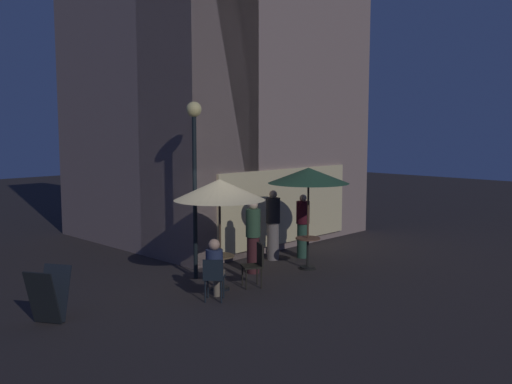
{
  "coord_description": "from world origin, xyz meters",
  "views": [
    {
      "loc": [
        -7.78,
        -9.07,
        3.45
      ],
      "look_at": [
        1.2,
        -0.3,
        2.03
      ],
      "focal_mm": 39.87,
      "sensor_mm": 36.0,
      "label": 1
    }
  ],
  "objects_px": {
    "patio_umbrella_0": "(308,176)",
    "cafe_table_0": "(308,248)",
    "patron_standing_1": "(253,236)",
    "patron_standing_3": "(303,226)",
    "street_lamp_near_corner": "(194,152)",
    "cafe_chair_0": "(214,275)",
    "cafe_table_1": "(220,267)",
    "patron_standing_2": "(273,225)",
    "cafe_chair_1": "(256,261)",
    "menu_sandwich_board": "(49,295)",
    "patio_umbrella_1": "(220,190)",
    "patron_seated_0": "(215,265)"
  },
  "relations": [
    {
      "from": "patron_standing_1",
      "to": "cafe_chair_0",
      "type": "bearing_deg",
      "value": 82.43
    },
    {
      "from": "patio_umbrella_1",
      "to": "patron_seated_0",
      "type": "relative_size",
      "value": 1.89
    },
    {
      "from": "cafe_chair_0",
      "to": "street_lamp_near_corner",
      "type": "bearing_deg",
      "value": 21.79
    },
    {
      "from": "patio_umbrella_1",
      "to": "menu_sandwich_board",
      "type": "bearing_deg",
      "value": 170.07
    },
    {
      "from": "cafe_chair_0",
      "to": "patron_standing_3",
      "type": "xyz_separation_m",
      "value": [
        4.24,
        1.23,
        0.31
      ]
    },
    {
      "from": "street_lamp_near_corner",
      "to": "cafe_table_0",
      "type": "bearing_deg",
      "value": -27.5
    },
    {
      "from": "street_lamp_near_corner",
      "to": "menu_sandwich_board",
      "type": "height_order",
      "value": "street_lamp_near_corner"
    },
    {
      "from": "cafe_table_1",
      "to": "patio_umbrella_0",
      "type": "relative_size",
      "value": 0.3
    },
    {
      "from": "cafe_table_0",
      "to": "patio_umbrella_0",
      "type": "relative_size",
      "value": 0.31
    },
    {
      "from": "menu_sandwich_board",
      "to": "patron_standing_2",
      "type": "bearing_deg",
      "value": -25.72
    },
    {
      "from": "street_lamp_near_corner",
      "to": "cafe_table_0",
      "type": "distance_m",
      "value": 3.68
    },
    {
      "from": "street_lamp_near_corner",
      "to": "cafe_chair_0",
      "type": "distance_m",
      "value": 3.02
    },
    {
      "from": "patron_seated_0",
      "to": "cafe_table_1",
      "type": "bearing_deg",
      "value": 0.0
    },
    {
      "from": "cafe_table_1",
      "to": "patron_standing_1",
      "type": "relative_size",
      "value": 0.43
    },
    {
      "from": "patio_umbrella_1",
      "to": "patron_seated_0",
      "type": "xyz_separation_m",
      "value": [
        -0.57,
        -0.47,
        -1.43
      ]
    },
    {
      "from": "menu_sandwich_board",
      "to": "patron_standing_3",
      "type": "height_order",
      "value": "patron_standing_3"
    },
    {
      "from": "patron_standing_1",
      "to": "patron_standing_3",
      "type": "xyz_separation_m",
      "value": [
        2.08,
        0.2,
        -0.04
      ]
    },
    {
      "from": "cafe_table_0",
      "to": "patron_seated_0",
      "type": "bearing_deg",
      "value": -175.4
    },
    {
      "from": "patron_standing_2",
      "to": "patron_standing_1",
      "type": "bearing_deg",
      "value": 134.7
    },
    {
      "from": "cafe_chair_1",
      "to": "patron_standing_2",
      "type": "bearing_deg",
      "value": -115.6
    },
    {
      "from": "menu_sandwich_board",
      "to": "patio_umbrella_1",
      "type": "xyz_separation_m",
      "value": [
        3.52,
        -0.62,
        1.64
      ]
    },
    {
      "from": "street_lamp_near_corner",
      "to": "patron_standing_2",
      "type": "height_order",
      "value": "street_lamp_near_corner"
    },
    {
      "from": "cafe_table_1",
      "to": "cafe_chair_1",
      "type": "distance_m",
      "value": 0.8
    },
    {
      "from": "cafe_table_1",
      "to": "cafe_chair_0",
      "type": "relative_size",
      "value": 0.86
    },
    {
      "from": "cafe_table_0",
      "to": "cafe_table_1",
      "type": "distance_m",
      "value": 2.71
    },
    {
      "from": "patron_standing_1",
      "to": "patron_standing_3",
      "type": "distance_m",
      "value": 2.09
    },
    {
      "from": "menu_sandwich_board",
      "to": "patron_standing_3",
      "type": "bearing_deg",
      "value": -29.38
    },
    {
      "from": "patio_umbrella_0",
      "to": "cafe_table_0",
      "type": "bearing_deg",
      "value": -14.04
    },
    {
      "from": "cafe_table_1",
      "to": "patio_umbrella_1",
      "type": "distance_m",
      "value": 1.64
    },
    {
      "from": "patron_standing_1",
      "to": "cafe_chair_1",
      "type": "bearing_deg",
      "value": 104.58
    },
    {
      "from": "menu_sandwich_board",
      "to": "patio_umbrella_0",
      "type": "distance_m",
      "value": 6.53
    },
    {
      "from": "cafe_table_1",
      "to": "menu_sandwich_board",
      "type": "bearing_deg",
      "value": 170.07
    },
    {
      "from": "cafe_chair_0",
      "to": "patron_standing_3",
      "type": "height_order",
      "value": "patron_standing_3"
    },
    {
      "from": "patio_umbrella_0",
      "to": "patron_standing_2",
      "type": "xyz_separation_m",
      "value": [
        0.13,
        1.28,
        -1.36
      ]
    },
    {
      "from": "cafe_table_0",
      "to": "cafe_table_1",
      "type": "height_order",
      "value": "cafe_table_0"
    },
    {
      "from": "patron_standing_3",
      "to": "patron_standing_1",
      "type": "bearing_deg",
      "value": 136.27
    },
    {
      "from": "patron_standing_1",
      "to": "menu_sandwich_board",
      "type": "bearing_deg",
      "value": 55.26
    },
    {
      "from": "street_lamp_near_corner",
      "to": "patron_standing_2",
      "type": "xyz_separation_m",
      "value": [
        2.61,
        -0.01,
        -1.99
      ]
    },
    {
      "from": "street_lamp_near_corner",
      "to": "patron_standing_3",
      "type": "distance_m",
      "value": 3.95
    },
    {
      "from": "cafe_chair_1",
      "to": "patron_standing_1",
      "type": "xyz_separation_m",
      "value": [
        0.79,
        0.87,
        0.33
      ]
    },
    {
      "from": "patron_standing_1",
      "to": "patron_standing_2",
      "type": "bearing_deg",
      "value": -99.18
    },
    {
      "from": "cafe_chair_1",
      "to": "patron_standing_3",
      "type": "bearing_deg",
      "value": -129.67
    },
    {
      "from": "patio_umbrella_1",
      "to": "patron_standing_2",
      "type": "bearing_deg",
      "value": 20.76
    },
    {
      "from": "cafe_table_0",
      "to": "patio_umbrella_1",
      "type": "height_order",
      "value": "patio_umbrella_1"
    },
    {
      "from": "patron_seated_0",
      "to": "patron_standing_1",
      "type": "relative_size",
      "value": 0.71
    },
    {
      "from": "street_lamp_near_corner",
      "to": "cafe_table_0",
      "type": "height_order",
      "value": "street_lamp_near_corner"
    },
    {
      "from": "patron_standing_1",
      "to": "patron_standing_2",
      "type": "distance_m",
      "value": 1.47
    },
    {
      "from": "street_lamp_near_corner",
      "to": "patio_umbrella_1",
      "type": "xyz_separation_m",
      "value": [
        -0.22,
        -1.08,
        -0.77
      ]
    },
    {
      "from": "menu_sandwich_board",
      "to": "patio_umbrella_1",
      "type": "distance_m",
      "value": 3.94
    },
    {
      "from": "street_lamp_near_corner",
      "to": "patio_umbrella_1",
      "type": "relative_size",
      "value": 1.7
    }
  ]
}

